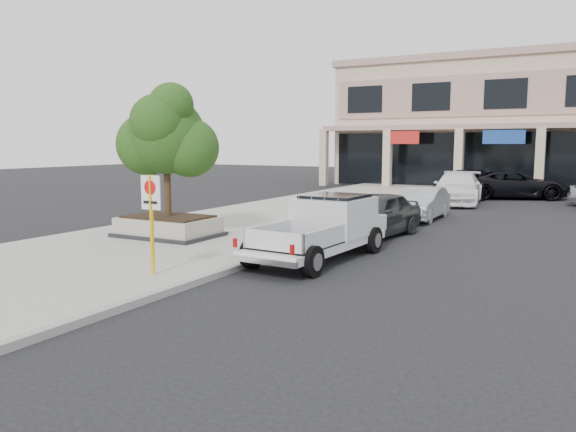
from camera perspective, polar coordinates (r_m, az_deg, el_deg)
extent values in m
plane|color=black|center=(13.55, 0.79, -6.09)|extent=(120.00, 120.00, 0.00)
cube|color=gray|center=(21.38, -4.66, -0.95)|extent=(8.00, 52.00, 0.15)
cube|color=gray|center=(19.50, 5.07, -1.75)|extent=(0.20, 52.00, 0.15)
cube|color=tan|center=(42.76, 3.67, 5.91)|extent=(0.55, 0.55, 4.20)
cube|color=black|center=(18.76, -12.02, -1.83)|extent=(3.20, 2.20, 0.12)
cube|color=#A69F8C|center=(18.71, -12.05, -0.89)|extent=(3.00, 2.00, 0.50)
cube|color=black|center=(18.68, -12.07, -0.04)|extent=(2.70, 1.70, 0.06)
cylinder|color=black|center=(18.57, -12.16, 3.42)|extent=(0.22, 0.22, 2.20)
sphere|color=#143A10|center=(18.53, -12.29, 8.05)|extent=(2.50, 2.50, 2.50)
sphere|color=#143A10|center=(18.31, -9.97, 6.86)|extent=(1.90, 1.90, 1.90)
sphere|color=#143A10|center=(19.13, -12.03, 9.83)|extent=(1.60, 1.60, 1.60)
cylinder|color=#E2AE0B|center=(13.17, -13.67, -0.92)|extent=(0.09, 0.09, 2.30)
cube|color=white|center=(13.09, -13.77, 2.33)|extent=(0.55, 0.03, 0.78)
cylinder|color=red|center=(13.05, -13.88, 2.84)|extent=(0.32, 0.01, 0.32)
ellipsoid|color=#174814|center=(19.58, 3.19, -0.10)|extent=(1.10, 0.99, 0.93)
imported|color=#2B2E30|center=(19.23, 8.77, 0.15)|extent=(2.38, 4.71, 1.54)
imported|color=#A7AAAF|center=(24.06, 13.46, 1.23)|extent=(1.43, 4.09, 1.35)
imported|color=white|center=(30.98, 16.84, 2.73)|extent=(3.01, 5.96, 1.66)
imported|color=black|center=(34.83, 17.67, 3.15)|extent=(2.77, 5.92, 1.64)
imported|color=black|center=(34.95, 22.06, 2.96)|extent=(6.39, 4.69, 1.61)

